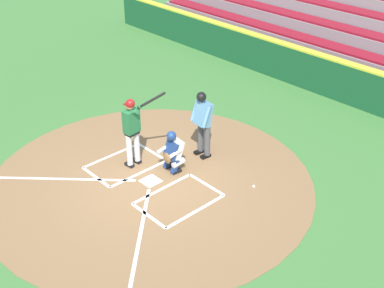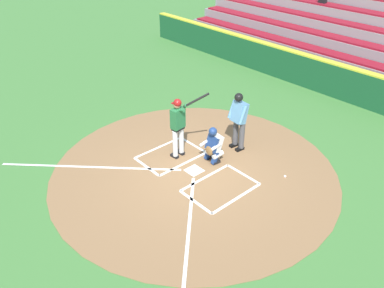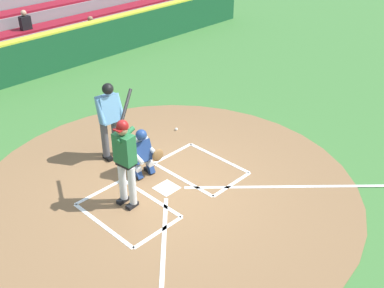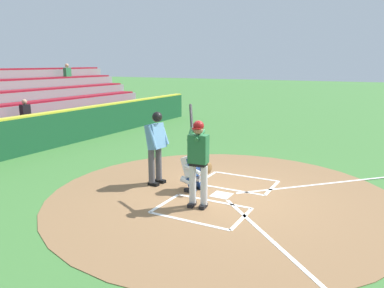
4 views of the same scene
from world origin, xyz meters
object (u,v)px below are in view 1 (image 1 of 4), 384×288
batter (132,128)px  baseball (254,186)px  plate_umpire (203,120)px  catcher (173,151)px

batter → baseball: (-2.77, -1.49, -1.06)m
baseball → batter: bearing=28.2°
batter → plate_umpire: 1.83m
batter → catcher: 1.15m
batter → baseball: batter is taller
batter → catcher: (-0.87, -0.56, -0.51)m
catcher → baseball: 2.19m
baseball → catcher: bearing=26.1°
baseball → plate_umpire: bearing=-3.7°
catcher → plate_umpire: 1.16m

